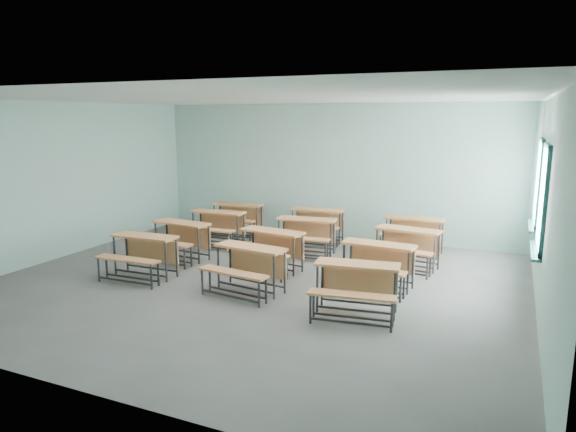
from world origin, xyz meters
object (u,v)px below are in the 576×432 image
object	(u,v)px
desk_unit_r1c0	(178,235)
desk_unit_r2c0	(216,223)
desk_unit_r1c2	(376,259)
desk_unit_r3c1	(316,221)
desk_unit_r3c2	(413,230)
desk_unit_r0c2	(356,282)
desk_unit_r0c0	(141,250)
desk_unit_r0c1	(247,262)
desk_unit_r2c2	(406,242)
desk_unit_r1c1	(269,244)
desk_unit_r3c0	(236,214)
desk_unit_r2c1	(305,231)

from	to	relation	value
desk_unit_r1c0	desk_unit_r2c0	bearing A→B (deg)	92.68
desk_unit_r1c2	desk_unit_r3c1	distance (m)	3.38
desk_unit_r1c0	desk_unit_r3c2	world-z (taller)	same
desk_unit_r0c2	desk_unit_r2c0	world-z (taller)	same
desk_unit_r0c0	desk_unit_r2c0	size ratio (longest dim) A/B	0.99
desk_unit_r0c1	desk_unit_r2c0	world-z (taller)	same
desk_unit_r0c0	desk_unit_r2c2	bearing A→B (deg)	28.95
desk_unit_r1c2	desk_unit_r2c0	bearing A→B (deg)	164.03
desk_unit_r0c1	desk_unit_r1c1	size ratio (longest dim) A/B	1.00
desk_unit_r1c2	desk_unit_r3c1	bearing A→B (deg)	132.10
desk_unit_r0c2	desk_unit_r1c2	distance (m)	1.31
desk_unit_r0c1	desk_unit_r1c0	bearing A→B (deg)	159.22
desk_unit_r3c2	desk_unit_r0c2	bearing A→B (deg)	-88.92
desk_unit_r3c0	desk_unit_r1c1	bearing A→B (deg)	-55.02
desk_unit_r1c2	desk_unit_r3c0	world-z (taller)	same
desk_unit_r3c0	desk_unit_r3c1	distance (m)	2.09
desk_unit_r0c0	desk_unit_r1c1	size ratio (longest dim) A/B	0.95
desk_unit_r2c2	desk_unit_r3c2	bearing A→B (deg)	100.91
desk_unit_r0c1	desk_unit_r0c2	xyz separation A→B (m)	(1.94, -0.25, 0.00)
desk_unit_r0c0	desk_unit_r0c2	xyz separation A→B (m)	(4.08, -0.18, 0.00)
desk_unit_r0c0	desk_unit_r3c0	xyz separation A→B (m)	(-0.13, 3.70, 0.00)
desk_unit_r1c1	desk_unit_r3c0	xyz separation A→B (m)	(-2.07, 2.39, 0.00)
desk_unit_r3c1	desk_unit_r3c2	size ratio (longest dim) A/B	1.02
desk_unit_r0c2	desk_unit_r0c0	bearing A→B (deg)	169.68
desk_unit_r2c2	desk_unit_r1c1	bearing A→B (deg)	-145.65
desk_unit_r0c2	desk_unit_r2c2	world-z (taller)	same
desk_unit_r2c0	desk_unit_r3c1	xyz separation A→B (m)	(1.99, 1.18, 0.00)
desk_unit_r2c1	desk_unit_r2c2	size ratio (longest dim) A/B	0.99
desk_unit_r1c2	desk_unit_r3c0	bearing A→B (deg)	152.31
desk_unit_r1c2	desk_unit_r3c2	xyz separation A→B (m)	(0.15, 2.55, 0.00)
desk_unit_r0c1	desk_unit_r2c2	distance (m)	3.24
desk_unit_r1c0	desk_unit_r2c2	xyz separation A→B (m)	(4.37, 1.24, 0.00)
desk_unit_r1c1	desk_unit_r1c2	bearing A→B (deg)	2.20
desk_unit_r1c1	desk_unit_r1c2	distance (m)	2.11
desk_unit_r0c2	desk_unit_r3c1	xyz separation A→B (m)	(-2.12, 3.97, 0.00)
desk_unit_r3c0	desk_unit_r3c2	size ratio (longest dim) A/B	1.03
desk_unit_r0c1	desk_unit_r2c1	size ratio (longest dim) A/B	1.01
desk_unit_r0c1	desk_unit_r3c0	world-z (taller)	same
desk_unit_r1c0	desk_unit_r1c2	size ratio (longest dim) A/B	1.02
desk_unit_r0c0	desk_unit_r0c1	bearing A→B (deg)	0.39
desk_unit_r0c1	desk_unit_r2c2	size ratio (longest dim) A/B	1.00
desk_unit_r3c0	desk_unit_r2c2	bearing A→B (deg)	-21.05
desk_unit_r3c1	desk_unit_r2c2	bearing A→B (deg)	-33.63
desk_unit_r0c2	desk_unit_r2c1	world-z (taller)	same
desk_unit_r0c1	desk_unit_r0c2	world-z (taller)	same
desk_unit_r1c0	desk_unit_r2c1	world-z (taller)	same
desk_unit_r0c1	desk_unit_r1c0	world-z (taller)	same
desk_unit_r0c2	desk_unit_r2c0	xyz separation A→B (m)	(-4.10, 2.79, 0.00)
desk_unit_r1c1	desk_unit_r0c0	bearing A→B (deg)	-138.95
desk_unit_r3c0	desk_unit_r1c2	bearing A→B (deg)	-37.53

